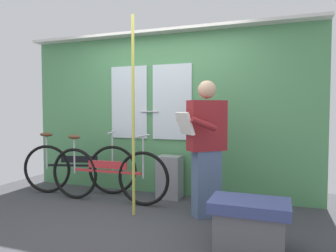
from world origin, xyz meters
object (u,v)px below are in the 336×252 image
object	(u,v)px
trash_bin_by_wall	(170,177)
handrail_pole	(133,116)
bicycle_leaning_behind	(79,168)
passenger_reading_newspaper	(206,145)
bicycle_near_door	(107,174)
bench_seat_corner	(249,223)

from	to	relation	value
trash_bin_by_wall	handrail_pole	size ratio (longest dim) A/B	0.25
bicycle_leaning_behind	passenger_reading_newspaper	xyz separation A→B (m)	(2.02, -0.34, 0.46)
passenger_reading_newspaper	trash_bin_by_wall	xyz separation A→B (m)	(-0.66, 0.59, -0.54)
handrail_pole	bicycle_near_door	bearing A→B (deg)	148.92
passenger_reading_newspaper	handrail_pole	bearing A→B (deg)	-23.91
bicycle_near_door	handrail_pole	world-z (taller)	handrail_pole
bicycle_leaning_behind	bench_seat_corner	world-z (taller)	bicycle_leaning_behind
bicycle_near_door	bench_seat_corner	xyz separation A→B (m)	(1.96, -0.83, -0.14)
passenger_reading_newspaper	trash_bin_by_wall	size ratio (longest dim) A/B	2.66
bicycle_near_door	bicycle_leaning_behind	distance (m)	0.67
bicycle_near_door	passenger_reading_newspaper	distance (m)	1.47
passenger_reading_newspaper	handrail_pole	distance (m)	0.92
handrail_pole	bench_seat_corner	world-z (taller)	handrail_pole
bench_seat_corner	trash_bin_by_wall	bearing A→B (deg)	133.02
bicycle_near_door	bench_seat_corner	bearing A→B (deg)	-24.73
handrail_pole	passenger_reading_newspaper	bearing A→B (deg)	16.27
bicycle_near_door	passenger_reading_newspaper	bearing A→B (deg)	-6.06
bicycle_leaning_behind	bench_seat_corner	size ratio (longest dim) A/B	2.41
bench_seat_corner	bicycle_near_door	bearing A→B (deg)	157.05
bicycle_leaning_behind	passenger_reading_newspaper	size ratio (longest dim) A/B	1.05
trash_bin_by_wall	bicycle_leaning_behind	bearing A→B (deg)	-169.68
bicycle_near_door	passenger_reading_newspaper	xyz separation A→B (m)	(1.39, -0.10, 0.46)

